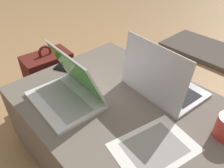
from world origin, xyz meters
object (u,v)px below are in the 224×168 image
at_px(laptop_far, 161,82).
at_px(backpack, 50,81).
at_px(laptop_near, 68,91).
at_px(paper_sheet, 154,147).
at_px(cell_phone, 66,68).

distance_m(laptop_far, backpack, 0.78).
relative_size(laptop_far, backpack, 0.82).
xyz_separation_m(laptop_near, laptop_far, (0.25, 0.35, 0.00)).
bearing_deg(backpack, paper_sheet, 90.97).
height_order(laptop_far, paper_sheet, laptop_far).
xyz_separation_m(laptop_near, cell_phone, (-0.23, 0.14, -0.05)).
distance_m(cell_phone, backpack, 0.30).
height_order(laptop_far, backpack, laptop_far).
height_order(laptop_far, cell_phone, laptop_far).
distance_m(laptop_far, paper_sheet, 0.34).
relative_size(cell_phone, backpack, 0.32).
height_order(laptop_near, backpack, laptop_near).
xyz_separation_m(cell_phone, paper_sheet, (0.67, -0.06, -0.00)).
bearing_deg(laptop_far, laptop_near, 60.01).
relative_size(laptop_far, paper_sheet, 1.13).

